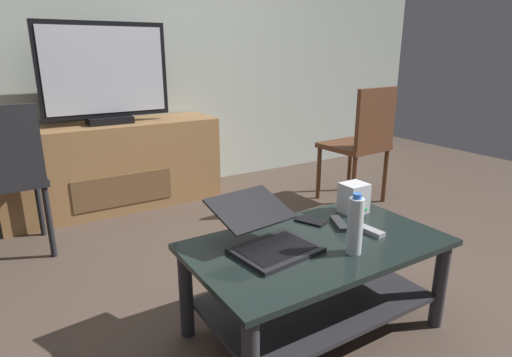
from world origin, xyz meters
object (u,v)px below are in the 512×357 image
router_box (354,198)px  water_bottle_near (355,225)px  side_chair (2,174)px  cell_phone (311,221)px  coffee_table (316,270)px  media_cabinet (114,165)px  laptop (265,233)px  television (105,76)px  tv_remote (368,230)px  dining_chair (362,140)px  soundbar_remote (339,224)px

router_box → water_bottle_near: size_ratio=0.60×
side_chair → cell_phone: (1.20, -1.31, -0.09)m
router_box → coffee_table: bearing=-155.2°
router_box → cell_phone: bearing=177.8°
media_cabinet → laptop: (0.12, -2.00, 0.16)m
television → cell_phone: size_ratio=6.62×
coffee_table → water_bottle_near: water_bottle_near is taller
router_box → tv_remote: 0.25m
water_bottle_near → cell_phone: water_bottle_near is taller
television → dining_chair: size_ratio=0.99×
coffee_table → soundbar_remote: bearing=22.2°
coffee_table → dining_chair: bearing=38.7°
coffee_table → television: bearing=99.2°
coffee_table → laptop: 0.30m
television → water_bottle_near: (0.39, -2.21, -0.48)m
coffee_table → side_chair: bearing=126.1°
tv_remote → television: bearing=101.8°
laptop → dining_chair: bearing=32.8°
router_box → tv_remote: bearing=-118.6°
television → tv_remote: (0.59, -2.10, -0.59)m
dining_chair → television: bearing=150.7°
television → router_box: 2.08m
media_cabinet → laptop: bearing=-86.5°
cell_phone → television: bearing=79.3°
cell_phone → coffee_table: bearing=-145.6°
router_box → soundbar_remote: bearing=-152.4°
tv_remote → cell_phone: bearing=119.3°
dining_chair → laptop: 1.89m
tv_remote → soundbar_remote: bearing=112.6°
water_bottle_near → media_cabinet: bearing=99.9°
side_chair → soundbar_remote: bearing=-47.7°
soundbar_remote → router_box: bearing=52.6°
coffee_table → water_bottle_near: (0.06, -0.15, 0.25)m
coffee_table → router_box: bearing=24.8°
laptop → tv_remote: (0.47, -0.12, -0.05)m
soundbar_remote → water_bottle_near: bearing=-95.9°
dining_chair → tv_remote: size_ratio=5.88×
coffee_table → tv_remote: 0.30m
coffee_table → dining_chair: dining_chair is taller
water_bottle_near → cell_phone: 0.36m
dining_chair → laptop: (-1.58, -1.02, -0.04)m
laptop → soundbar_remote: 0.41m
television → cell_phone: (0.44, -1.88, -0.59)m
water_bottle_near → soundbar_remote: (0.14, 0.23, -0.11)m
dining_chair → cell_phone: bearing=-144.0°
water_bottle_near → tv_remote: water_bottle_near is taller
side_chair → laptop: (0.88, -1.41, -0.04)m
water_bottle_near → dining_chair: bearing=43.6°
cell_phone → tv_remote: tv_remote is taller
side_chair → router_box: side_chair is taller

